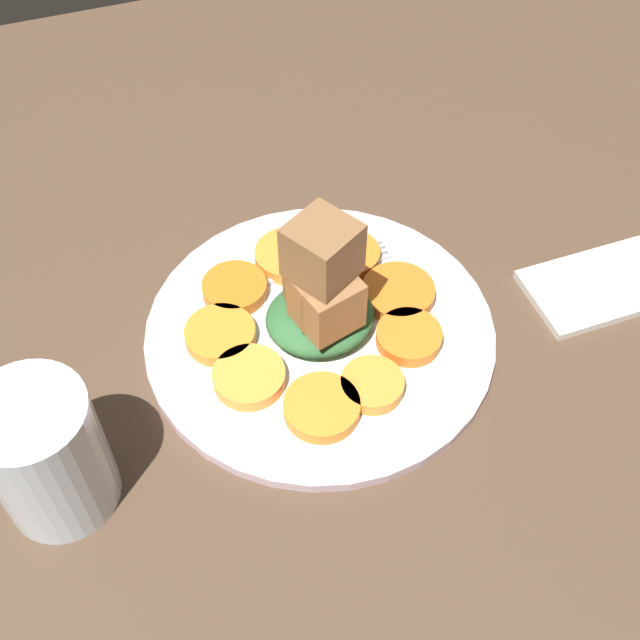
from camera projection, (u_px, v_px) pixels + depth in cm
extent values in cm
cube|color=#4C3828|center=(320.00, 342.00, 69.86)|extent=(120.00, 120.00, 2.00)
cylinder|color=silver|center=(320.00, 332.00, 68.69)|extent=(29.85, 29.85, 1.00)
cylinder|color=white|center=(320.00, 331.00, 68.65)|extent=(23.88, 23.88, 1.00)
cylinder|color=orange|center=(322.00, 407.00, 62.38)|extent=(6.06, 6.06, 1.25)
cylinder|color=orange|center=(372.00, 385.00, 63.73)|extent=(5.09, 5.09, 1.25)
cylinder|color=orange|center=(409.00, 337.00, 66.78)|extent=(5.54, 5.54, 1.25)
cylinder|color=orange|center=(398.00, 293.00, 69.88)|extent=(6.39, 6.39, 1.25)
cylinder|color=orange|center=(349.00, 255.00, 72.73)|extent=(5.62, 5.62, 1.25)
cylinder|color=orange|center=(284.00, 257.00, 72.61)|extent=(6.20, 6.20, 1.25)
cylinder|color=orange|center=(235.00, 288.00, 70.20)|extent=(5.71, 5.71, 1.25)
cylinder|color=orange|center=(220.00, 335.00, 66.94)|extent=(5.94, 5.94, 1.25)
cylinder|color=orange|center=(249.00, 377.00, 64.20)|extent=(5.88, 5.88, 1.25)
ellipsoid|color=#2D6033|center=(320.00, 317.00, 67.15)|extent=(9.25, 8.33, 2.78)
cube|color=brown|center=(320.00, 290.00, 64.10)|extent=(5.07, 5.07, 4.65)
cube|color=olive|center=(320.00, 288.00, 64.32)|extent=(4.62, 4.62, 4.50)
cube|color=olive|center=(326.00, 301.00, 63.41)|extent=(5.66, 5.66, 4.62)
cube|color=brown|center=(326.00, 306.00, 63.94)|extent=(4.33, 4.33, 3.29)
cube|color=#9E754C|center=(320.00, 270.00, 61.88)|extent=(4.21, 4.21, 3.31)
cube|color=brown|center=(321.00, 251.00, 60.25)|extent=(6.45, 6.45, 4.73)
cube|color=silver|center=(263.00, 280.00, 71.38)|extent=(11.66, 1.23, 0.40)
cube|color=silver|center=(331.00, 263.00, 72.74)|extent=(1.44, 2.33, 0.40)
cube|color=silver|center=(358.00, 247.00, 73.97)|extent=(4.59, 0.36, 0.40)
cube|color=silver|center=(361.00, 252.00, 73.57)|extent=(4.59, 0.36, 0.40)
cube|color=silver|center=(364.00, 257.00, 73.17)|extent=(4.59, 0.36, 0.40)
cube|color=silver|center=(366.00, 262.00, 72.77)|extent=(4.59, 0.36, 0.40)
cylinder|color=silver|center=(46.00, 455.00, 55.31)|extent=(8.22, 8.22, 11.25)
cube|color=silver|center=(601.00, 286.00, 72.15)|extent=(13.30, 7.98, 0.80)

